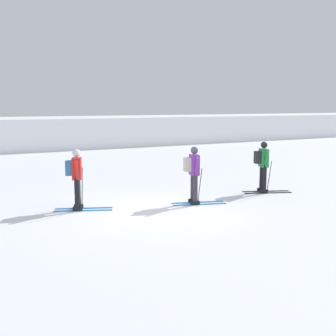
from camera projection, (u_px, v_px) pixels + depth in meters
The scene contains 5 objects.
ground_plane at pixel (153, 211), 11.64m from camera, with size 120.00×120.00×0.00m, color white.
far_snow_ridge at pixel (23, 133), 28.89m from camera, with size 80.00×6.86×2.04m, color white.
skier_purple at pixel (193, 172), 12.39m from camera, with size 1.64×0.96×1.71m.
skier_green at pixel (263, 164), 14.04m from camera, with size 1.62×0.96×1.71m.
skier_red at pixel (76, 176), 11.67m from camera, with size 1.62×0.96×1.71m.
Camera 1 is at (-5.04, -10.16, 2.90)m, focal length 45.16 mm.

